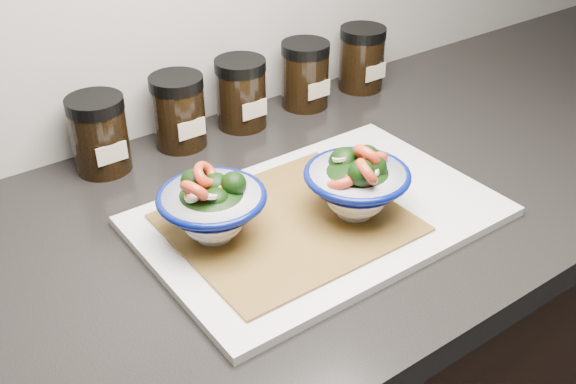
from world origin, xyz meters
TOP-DOWN VIEW (x-y plane):
  - countertop at (0.00, 1.45)m, footprint 3.50×0.60m
  - cutting_board at (-0.03, 1.40)m, footprint 0.45×0.30m
  - bamboo_mat at (-0.08, 1.40)m, footprint 0.28×0.24m
  - bowl_left at (-0.17, 1.43)m, footprint 0.13×0.13m
  - bowl_right at (0.00, 1.37)m, footprint 0.13×0.13m
  - spice_jar_a at (-0.20, 1.69)m, footprint 0.08×0.08m
  - spice_jar_b at (-0.08, 1.69)m, footprint 0.08×0.08m
  - spice_jar_c at (0.04, 1.69)m, footprint 0.08×0.08m
  - spice_jar_d at (0.17, 1.69)m, footprint 0.08×0.08m
  - spice_jar_e at (0.29, 1.69)m, footprint 0.08×0.08m

SIDE VIEW (x-z plane):
  - countertop at x=0.00m, z-range 0.86..0.90m
  - cutting_board at x=-0.03m, z-range 0.90..0.91m
  - bamboo_mat at x=-0.08m, z-range 0.91..0.92m
  - spice_jar_a at x=-0.20m, z-range 0.90..1.01m
  - spice_jar_b at x=-0.08m, z-range 0.90..1.01m
  - spice_jar_c at x=0.04m, z-range 0.90..1.01m
  - spice_jar_d at x=0.17m, z-range 0.90..1.01m
  - spice_jar_e at x=0.29m, z-range 0.90..1.01m
  - bowl_left at x=-0.17m, z-range 0.91..1.01m
  - bowl_right at x=0.00m, z-range 0.91..1.01m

